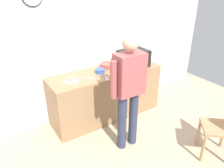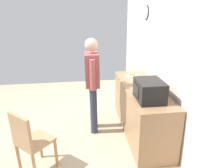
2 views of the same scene
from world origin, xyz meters
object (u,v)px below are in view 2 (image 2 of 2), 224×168
cereal_bowl (152,87)px  spoon_utensil (133,80)px  fork_utensil (127,84)px  wooden_chair (30,141)px  person_standing (92,79)px  sandwich_plate (131,75)px  salad_bowl (141,83)px  microwave (149,90)px

cereal_bowl → spoon_utensil: 0.55m
cereal_bowl → fork_utensil: bearing=-123.8°
cereal_bowl → wooden_chair: (0.70, -1.91, -0.40)m
person_standing → spoon_utensil: bearing=105.6°
sandwich_plate → wooden_chair: 2.31m
sandwich_plate → person_standing: 0.98m
person_standing → wooden_chair: 1.42m
fork_utensil → person_standing: (-0.02, -0.62, 0.13)m
spoon_utensil → sandwich_plate: bearing=172.6°
salad_bowl → fork_utensil: size_ratio=0.95×
microwave → sandwich_plate: microwave is taller
fork_utensil → microwave: bearing=15.1°
salad_bowl → spoon_utensil: size_ratio=0.95×
microwave → person_standing: bearing=-131.4°
salad_bowl → person_standing: person_standing is taller
cereal_bowl → person_standing: person_standing is taller
microwave → sandwich_plate: 1.22m
sandwich_plate → wooden_chair: sandwich_plate is taller
wooden_chair → person_standing: bearing=137.5°
sandwich_plate → fork_utensil: size_ratio=1.37×
microwave → wooden_chair: 1.80m
fork_utensil → wooden_chair: bearing=-57.6°
salad_bowl → cereal_bowl: 0.27m
fork_utensil → person_standing: 0.63m
salad_bowl → wooden_chair: (0.93, -1.77, -0.40)m
sandwich_plate → microwave: bearing=-1.3°
microwave → cereal_bowl: (-0.43, 0.21, -0.11)m
sandwich_plate → salad_bowl: 0.55m
wooden_chair → microwave: bearing=98.9°
sandwich_plate → salad_bowl: salad_bowl is taller
fork_utensil → person_standing: size_ratio=0.10×
cereal_bowl → person_standing: 1.05m
salad_bowl → cereal_bowl: bearing=30.0°
microwave → wooden_chair: (0.27, -1.70, -0.51)m
cereal_bowl → spoon_utensil: (-0.50, -0.21, -0.04)m
wooden_chair → sandwich_plate: bearing=130.5°
spoon_utensil → microwave: bearing=0.5°
salad_bowl → cereal_bowl: size_ratio=0.65×
sandwich_plate → wooden_chair: (1.48, -1.73, -0.39)m
salad_bowl → person_standing: 0.88m
microwave → cereal_bowl: 0.49m
spoon_utensil → wooden_chair: 2.11m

